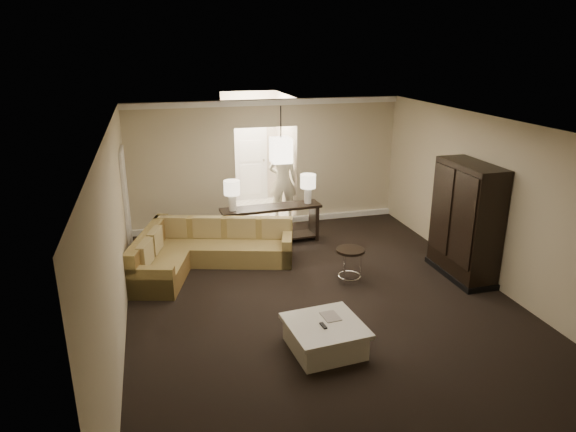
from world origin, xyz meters
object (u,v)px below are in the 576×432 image
object	(u,v)px
sectional_sofa	(202,251)
coffee_table	(325,336)
armoire	(465,223)
drink_table	(350,258)
person	(283,177)
console_table	(271,221)

from	to	relation	value
sectional_sofa	coffee_table	distance (m)	3.40
coffee_table	armoire	size ratio (longest dim) A/B	0.52
coffee_table	drink_table	world-z (taller)	drink_table
drink_table	person	distance (m)	3.69
sectional_sofa	armoire	world-z (taller)	armoire
armoire	drink_table	world-z (taller)	armoire
coffee_table	armoire	world-z (taller)	armoire
drink_table	person	xyz separation A→B (m)	(-0.24, 3.64, 0.56)
sectional_sofa	drink_table	xyz separation A→B (m)	(2.38, -1.28, 0.12)
console_table	armoire	xyz separation A→B (m)	(2.88, -2.37, 0.50)
sectional_sofa	person	distance (m)	3.25
coffee_table	person	bearing A→B (deg)	81.31
sectional_sofa	console_table	bearing A→B (deg)	45.72
sectional_sofa	console_table	size ratio (longest dim) A/B	1.50
coffee_table	person	xyz separation A→B (m)	(0.84, 5.50, 0.80)
sectional_sofa	person	size ratio (longest dim) A/B	1.56
armoire	person	world-z (taller)	armoire
coffee_table	armoire	xyz separation A→B (m)	(3.08, 1.60, 0.77)
coffee_table	drink_table	size ratio (longest dim) A/B	1.74
console_table	armoire	size ratio (longest dim) A/B	1.02
armoire	person	size ratio (longest dim) A/B	1.02
sectional_sofa	person	bearing A→B (deg)	64.46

